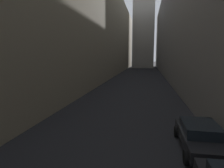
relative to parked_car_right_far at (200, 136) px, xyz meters
The scene contains 4 objects.
ground_plane 27.37m from the parked_car_right_far, 99.26° to the left, with size 264.00×264.00×0.00m, color black.
building_block_left 34.30m from the parked_car_right_far, 118.18° to the left, with size 11.28×108.00×20.80m, color gray.
building_block_right 31.56m from the parked_car_right_far, 75.66° to the left, with size 12.63×108.00×21.46m, color slate.
parked_car_right_far is the anchor object (origin of this frame).
Camera 1 is at (1.79, 11.29, 4.58)m, focal length 31.46 mm.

